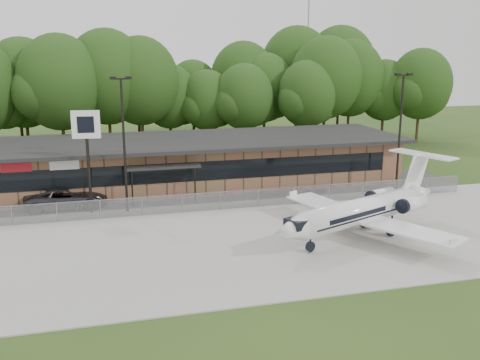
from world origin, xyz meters
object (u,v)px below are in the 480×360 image
object	(u,v)px
terminal	(178,162)
pole_sign	(87,136)
business_jet	(365,211)
suv	(66,198)

from	to	relation	value
terminal	pole_sign	world-z (taller)	pole_sign
business_jet	terminal	bearing A→B (deg)	97.19
business_jet	suv	distance (m)	22.73
terminal	business_jet	world-z (taller)	business_jet
terminal	suv	size ratio (longest dim) A/B	6.60
pole_sign	terminal	bearing A→B (deg)	49.84
business_jet	pole_sign	size ratio (longest dim) A/B	1.89
terminal	pole_sign	bearing A→B (deg)	-136.95
business_jet	suv	world-z (taller)	business_jet
pole_sign	suv	bearing A→B (deg)	143.13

